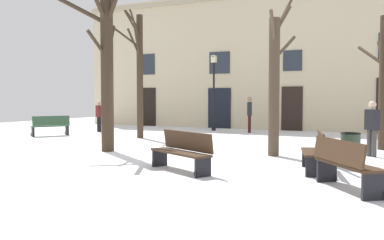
{
  "coord_description": "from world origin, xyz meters",
  "views": [
    {
      "loc": [
        6.9,
        -12.08,
        1.69
      ],
      "look_at": [
        0.0,
        1.95,
        0.87
      ],
      "focal_mm": 39.49,
      "sensor_mm": 36.0,
      "label": 1
    }
  ],
  "objects_px": {
    "bench_near_center_tree": "(316,152)",
    "tree_foreground": "(275,81)",
    "bench_far_corner": "(182,151)",
    "person_strolling": "(99,115)",
    "litter_bin": "(350,148)",
    "person_crossing_plaza": "(372,126)",
    "bench_by_litter_bin": "(345,164)",
    "tree_right_of_center": "(139,71)",
    "tree_left_of_center": "(106,62)",
    "streetlamp": "(214,84)",
    "person_near_bench": "(250,113)",
    "bench_back_to_back_right": "(51,126)"
  },
  "relations": [
    {
      "from": "bench_near_center_tree",
      "to": "tree_foreground",
      "type": "bearing_deg",
      "value": -159.53
    },
    {
      "from": "bench_far_corner",
      "to": "person_strolling",
      "type": "height_order",
      "value": "person_strolling"
    },
    {
      "from": "litter_bin",
      "to": "person_crossing_plaza",
      "type": "xyz_separation_m",
      "value": [
        0.4,
        1.77,
        0.47
      ]
    },
    {
      "from": "bench_by_litter_bin",
      "to": "bench_far_corner",
      "type": "height_order",
      "value": "bench_by_litter_bin"
    },
    {
      "from": "bench_by_litter_bin",
      "to": "person_crossing_plaza",
      "type": "height_order",
      "value": "person_crossing_plaza"
    },
    {
      "from": "tree_right_of_center",
      "to": "person_strolling",
      "type": "relative_size",
      "value": 3.46
    },
    {
      "from": "tree_left_of_center",
      "to": "person_strolling",
      "type": "height_order",
      "value": "tree_left_of_center"
    },
    {
      "from": "streetlamp",
      "to": "bench_far_corner",
      "type": "xyz_separation_m",
      "value": [
        4.14,
        -11.49,
        -1.94
      ]
    },
    {
      "from": "tree_right_of_center",
      "to": "litter_bin",
      "type": "relative_size",
      "value": 6.68
    },
    {
      "from": "tree_left_of_center",
      "to": "litter_bin",
      "type": "relative_size",
      "value": 6.46
    },
    {
      "from": "litter_bin",
      "to": "bench_near_center_tree",
      "type": "distance_m",
      "value": 1.64
    },
    {
      "from": "person_crossing_plaza",
      "to": "person_near_bench",
      "type": "height_order",
      "value": "person_near_bench"
    },
    {
      "from": "tree_foreground",
      "to": "person_near_bench",
      "type": "height_order",
      "value": "tree_foreground"
    },
    {
      "from": "tree_foreground",
      "to": "bench_back_to_back_right",
      "type": "bearing_deg",
      "value": 169.47
    },
    {
      "from": "tree_foreground",
      "to": "person_strolling",
      "type": "xyz_separation_m",
      "value": [
        -10.17,
        4.73,
        -1.34
      ]
    },
    {
      "from": "tree_foreground",
      "to": "streetlamp",
      "type": "bearing_deg",
      "value": 123.78
    },
    {
      "from": "tree_foreground",
      "to": "bench_by_litter_bin",
      "type": "height_order",
      "value": "tree_foreground"
    },
    {
      "from": "tree_foreground",
      "to": "bench_far_corner",
      "type": "bearing_deg",
      "value": -109.39
    },
    {
      "from": "person_crossing_plaza",
      "to": "tree_foreground",
      "type": "bearing_deg",
      "value": -116.71
    },
    {
      "from": "tree_foreground",
      "to": "bench_near_center_tree",
      "type": "distance_m",
      "value": 3.24
    },
    {
      "from": "streetlamp",
      "to": "bench_far_corner",
      "type": "height_order",
      "value": "streetlamp"
    },
    {
      "from": "bench_near_center_tree",
      "to": "person_crossing_plaza",
      "type": "bearing_deg",
      "value": 148.63
    },
    {
      "from": "litter_bin",
      "to": "person_crossing_plaza",
      "type": "distance_m",
      "value": 1.87
    },
    {
      "from": "tree_foreground",
      "to": "streetlamp",
      "type": "distance_m",
      "value": 9.64
    },
    {
      "from": "person_near_bench",
      "to": "tree_left_of_center",
      "type": "bearing_deg",
      "value": -28.19
    },
    {
      "from": "streetlamp",
      "to": "bench_far_corner",
      "type": "relative_size",
      "value": 2.08
    },
    {
      "from": "bench_back_to_back_right",
      "to": "person_crossing_plaza",
      "type": "relative_size",
      "value": 1.0
    },
    {
      "from": "tree_left_of_center",
      "to": "bench_back_to_back_right",
      "type": "height_order",
      "value": "tree_left_of_center"
    },
    {
      "from": "tree_foreground",
      "to": "person_crossing_plaza",
      "type": "height_order",
      "value": "tree_foreground"
    },
    {
      "from": "litter_bin",
      "to": "bench_by_litter_bin",
      "type": "xyz_separation_m",
      "value": [
        0.23,
        -3.29,
        0.08
      ]
    },
    {
      "from": "streetlamp",
      "to": "person_near_bench",
      "type": "height_order",
      "value": "streetlamp"
    },
    {
      "from": "streetlamp",
      "to": "litter_bin",
      "type": "distance_m",
      "value": 11.7
    },
    {
      "from": "tree_left_of_center",
      "to": "person_near_bench",
      "type": "height_order",
      "value": "tree_left_of_center"
    },
    {
      "from": "tree_right_of_center",
      "to": "bench_by_litter_bin",
      "type": "relative_size",
      "value": 3.29
    },
    {
      "from": "litter_bin",
      "to": "bench_back_to_back_right",
      "type": "height_order",
      "value": "bench_back_to_back_right"
    },
    {
      "from": "tree_foreground",
      "to": "bench_far_corner",
      "type": "distance_m",
      "value": 4.07
    },
    {
      "from": "bench_near_center_tree",
      "to": "person_strolling",
      "type": "bearing_deg",
      "value": -135.21
    },
    {
      "from": "tree_right_of_center",
      "to": "person_crossing_plaza",
      "type": "height_order",
      "value": "tree_right_of_center"
    },
    {
      "from": "bench_near_center_tree",
      "to": "person_near_bench",
      "type": "relative_size",
      "value": 0.91
    },
    {
      "from": "tree_left_of_center",
      "to": "tree_foreground",
      "type": "xyz_separation_m",
      "value": [
        5.03,
        1.32,
        -0.62
      ]
    },
    {
      "from": "tree_foreground",
      "to": "bench_by_litter_bin",
      "type": "distance_m",
      "value": 4.97
    },
    {
      "from": "streetlamp",
      "to": "bench_by_litter_bin",
      "type": "bearing_deg",
      "value": -57.17
    },
    {
      "from": "bench_far_corner",
      "to": "person_near_bench",
      "type": "xyz_separation_m",
      "value": [
        -2.05,
        11.04,
        0.51
      ]
    },
    {
      "from": "tree_right_of_center",
      "to": "bench_back_to_back_right",
      "type": "xyz_separation_m",
      "value": [
        -4.11,
        -0.88,
        -2.35
      ]
    },
    {
      "from": "person_strolling",
      "to": "person_near_bench",
      "type": "height_order",
      "value": "person_near_bench"
    },
    {
      "from": "tree_left_of_center",
      "to": "tree_right_of_center",
      "type": "height_order",
      "value": "tree_right_of_center"
    },
    {
      "from": "streetlamp",
      "to": "bench_back_to_back_right",
      "type": "distance_m",
      "value": 8.27
    },
    {
      "from": "tree_right_of_center",
      "to": "person_strolling",
      "type": "height_order",
      "value": "tree_right_of_center"
    },
    {
      "from": "litter_bin",
      "to": "person_strolling",
      "type": "distance_m",
      "value": 13.49
    },
    {
      "from": "tree_left_of_center",
      "to": "bench_back_to_back_right",
      "type": "xyz_separation_m",
      "value": [
        -5.65,
        3.31,
        -2.36
      ]
    }
  ]
}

